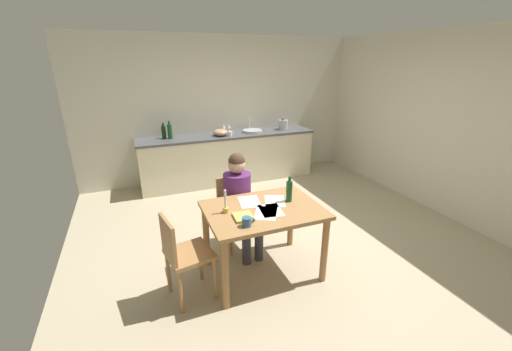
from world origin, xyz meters
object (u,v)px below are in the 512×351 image
object	(u,v)px
chair_at_table	(235,208)
book_magazine	(243,217)
teacup_on_counter	(230,133)
mixing_bowl	(221,132)
chair_side_empty	(183,254)
dining_table	(263,219)
bottle_vinegar	(170,131)
wine_glass_near_sink	(229,126)
person_seated	(240,197)
wine_bottle_on_table	(289,191)
coffee_mug	(247,222)
bottle_oil	(164,132)
candlestick	(226,206)
stovetop_kettle	(283,124)
wine_glass_by_kettle	(224,127)
sink_unit	(252,131)

from	to	relation	value
chair_at_table	book_magazine	bearing A→B (deg)	-102.05
book_magazine	teacup_on_counter	distance (m)	2.85
mixing_bowl	chair_side_empty	bearing A→B (deg)	-112.61
dining_table	chair_side_empty	size ratio (longest dim) A/B	1.33
bottle_vinegar	wine_glass_near_sink	bearing A→B (deg)	5.98
person_seated	wine_bottle_on_table	bearing A→B (deg)	-49.51
coffee_mug	bottle_oil	bearing A→B (deg)	96.45
dining_table	mixing_bowl	distance (m)	2.74
dining_table	candlestick	world-z (taller)	candlestick
stovetop_kettle	candlestick	bearing A→B (deg)	-125.91
chair_side_empty	candlestick	world-z (taller)	candlestick
chair_at_table	wine_glass_by_kettle	xyz separation A→B (m)	(0.53, 2.26, 0.54)
sink_unit	bottle_oil	distance (m)	1.60
chair_side_empty	teacup_on_counter	size ratio (longest dim) A/B	8.32
coffee_mug	wine_glass_by_kettle	size ratio (longest dim) A/B	0.77
stovetop_kettle	person_seated	bearing A→B (deg)	-126.44
dining_table	book_magazine	world-z (taller)	book_magazine
dining_table	bottle_oil	distance (m)	2.96
chair_side_empty	mixing_bowl	size ratio (longest dim) A/B	3.38
person_seated	candlestick	bearing A→B (deg)	-123.22
sink_unit	stovetop_kettle	world-z (taller)	sink_unit
person_seated	sink_unit	bearing A→B (deg)	65.51
dining_table	chair_at_table	world-z (taller)	chair_at_table
bottle_vinegar	stovetop_kettle	size ratio (longest dim) A/B	1.37
wine_glass_near_sink	mixing_bowl	bearing A→B (deg)	-134.56
wine_glass_by_kettle	chair_side_empty	bearing A→B (deg)	-113.08
bottle_oil	teacup_on_counter	world-z (taller)	bottle_oil
mixing_bowl	wine_glass_near_sink	xyz separation A→B (m)	(0.22, 0.23, 0.05)
bottle_oil	teacup_on_counter	size ratio (longest dim) A/B	2.51
chair_at_table	book_magazine	world-z (taller)	chair_at_table
book_magazine	wine_glass_near_sink	xyz separation A→B (m)	(0.80, 3.05, 0.23)
bottle_vinegar	chair_at_table	bearing A→B (deg)	-78.20
mixing_bowl	wine_glass_near_sink	distance (m)	0.32
sink_unit	bottle_vinegar	xyz separation A→B (m)	(-1.50, 0.03, 0.11)
dining_table	bottle_vinegar	bearing A→B (deg)	100.80
stovetop_kettle	coffee_mug	bearing A→B (deg)	-121.50
teacup_on_counter	chair_at_table	bearing A→B (deg)	-106.07
book_magazine	bottle_vinegar	bearing A→B (deg)	98.62
coffee_mug	wine_glass_near_sink	distance (m)	3.32
mixing_bowl	wine_glass_by_kettle	world-z (taller)	wine_glass_by_kettle
wine_bottle_on_table	coffee_mug	bearing A→B (deg)	-150.67
wine_glass_near_sink	sink_unit	bearing A→B (deg)	-19.40
wine_glass_near_sink	wine_glass_by_kettle	bearing A→B (deg)	180.00
dining_table	wine_glass_near_sink	distance (m)	3.00
candlestick	chair_side_empty	bearing A→B (deg)	-162.44
bottle_oil	mixing_bowl	world-z (taller)	bottle_oil
book_magazine	wine_bottle_on_table	distance (m)	0.61
dining_table	wine_bottle_on_table	bearing A→B (deg)	10.49
wine_bottle_on_table	sink_unit	xyz separation A→B (m)	(0.64, 2.73, 0.04)
wine_glass_near_sink	bottle_oil	bearing A→B (deg)	-177.04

